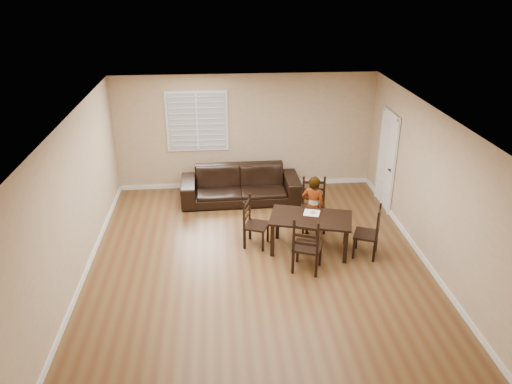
% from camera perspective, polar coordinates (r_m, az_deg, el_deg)
% --- Properties ---
extents(ground, '(7.00, 7.00, 0.00)m').
position_cam_1_polar(ground, '(9.02, 0.21, -8.17)').
color(ground, brown).
rests_on(ground, ground).
extents(room, '(6.04, 7.04, 2.72)m').
position_cam_1_polar(room, '(8.36, 0.37, 3.01)').
color(room, tan).
rests_on(room, ground).
extents(dining_table, '(1.63, 1.17, 0.69)m').
position_cam_1_polar(dining_table, '(9.19, 6.28, -3.35)').
color(dining_table, black).
rests_on(dining_table, ground).
extents(chair_near, '(0.53, 0.50, 1.06)m').
position_cam_1_polar(chair_near, '(10.09, 6.56, -1.45)').
color(chair_near, black).
rests_on(chair_near, ground).
extents(chair_far, '(0.59, 0.58, 1.04)m').
position_cam_1_polar(chair_far, '(8.56, 5.73, -6.54)').
color(chair_far, black).
rests_on(chair_far, ground).
extents(chair_left, '(0.53, 0.55, 0.97)m').
position_cam_1_polar(chair_left, '(9.39, -0.64, -3.63)').
color(chair_left, black).
rests_on(chair_left, ground).
extents(chair_right, '(0.56, 0.57, 0.99)m').
position_cam_1_polar(chair_right, '(9.26, 13.23, -4.72)').
color(chair_right, black).
rests_on(chair_right, ground).
extents(child, '(0.55, 0.49, 1.27)m').
position_cam_1_polar(child, '(9.65, 6.53, -1.71)').
color(child, gray).
rests_on(child, ground).
extents(napkin, '(0.36, 0.36, 0.00)m').
position_cam_1_polar(napkin, '(9.29, 6.38, -2.38)').
color(napkin, beige).
rests_on(napkin, dining_table).
extents(donut, '(0.10, 0.10, 0.04)m').
position_cam_1_polar(donut, '(9.28, 6.50, -2.27)').
color(donut, '#D6884C').
rests_on(donut, napkin).
extents(sofa, '(2.65, 1.09, 0.77)m').
position_cam_1_polar(sofa, '(11.19, -1.80, 0.83)').
color(sofa, black).
rests_on(sofa, ground).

